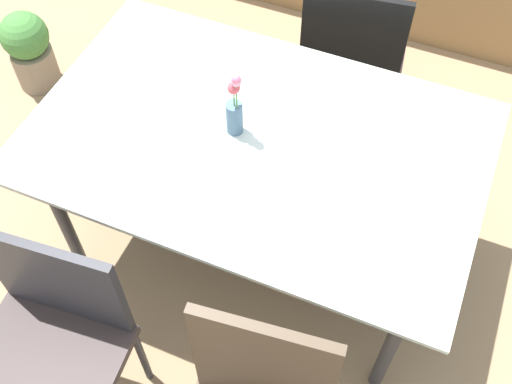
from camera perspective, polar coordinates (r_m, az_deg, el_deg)
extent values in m
plane|color=#9E7F5B|center=(2.80, 0.62, -6.28)|extent=(12.00, 12.00, 0.00)
cube|color=silver|center=(2.23, 0.00, 4.76)|extent=(1.61, 1.04, 0.02)
cube|color=#333338|center=(2.24, 0.00, 4.42)|extent=(1.58, 1.01, 0.02)
cylinder|color=#333338|center=(2.59, -17.18, -2.39)|extent=(0.05, 0.05, 0.73)
cylinder|color=#333338|center=(2.28, 12.21, -13.42)|extent=(0.05, 0.05, 0.73)
cylinder|color=#333338|center=(2.95, -9.25, 8.99)|extent=(0.05, 0.05, 0.73)
cylinder|color=#333338|center=(2.69, 16.51, 0.86)|extent=(0.05, 0.05, 0.73)
cube|color=black|center=(3.05, 9.03, 13.35)|extent=(0.53, 0.53, 0.04)
cube|color=black|center=(2.75, 8.85, 13.86)|extent=(0.45, 0.09, 0.41)
cylinder|color=black|center=(3.38, 5.46, 13.31)|extent=(0.03, 0.03, 0.45)
cylinder|color=black|center=(3.37, 12.76, 11.83)|extent=(0.03, 0.03, 0.45)
cylinder|color=black|center=(3.07, 3.85, 8.27)|extent=(0.03, 0.03, 0.45)
cylinder|color=black|center=(3.06, 11.77, 6.64)|extent=(0.03, 0.03, 0.45)
cube|color=#372C2B|center=(2.24, -19.08, -15.41)|extent=(0.53, 0.53, 0.04)
cube|color=#2D2D33|center=(2.10, -17.73, -7.79)|extent=(0.47, 0.07, 0.43)
cylinder|color=#2D2D33|center=(2.42, -10.35, -14.49)|extent=(0.03, 0.03, 0.42)
cylinder|color=#2D2D33|center=(2.58, -19.64, -11.03)|extent=(0.03, 0.03, 0.42)
cube|color=#4C3D2D|center=(1.81, 0.66, -15.75)|extent=(0.41, 0.08, 0.54)
cylinder|color=slate|center=(2.20, -1.97, 6.78)|extent=(0.06, 0.06, 0.13)
cylinder|color=#569347|center=(2.11, -1.79, 8.52)|extent=(0.01, 0.01, 0.16)
sphere|color=pink|center=(2.06, -1.85, 10.05)|extent=(0.04, 0.04, 0.04)
cylinder|color=#569347|center=(2.11, -1.77, 8.57)|extent=(0.01, 0.01, 0.17)
sphere|color=pink|center=(2.04, -1.83, 10.27)|extent=(0.03, 0.03, 0.03)
cylinder|color=#569347|center=(2.13, -2.00, 8.30)|extent=(0.01, 0.01, 0.12)
sphere|color=#DB4C56|center=(2.09, -2.05, 9.46)|extent=(0.04, 0.04, 0.04)
cylinder|color=gray|center=(3.61, -19.43, 10.74)|extent=(0.22, 0.22, 0.22)
sphere|color=#47843D|center=(3.48, -20.39, 13.24)|extent=(0.25, 0.25, 0.25)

